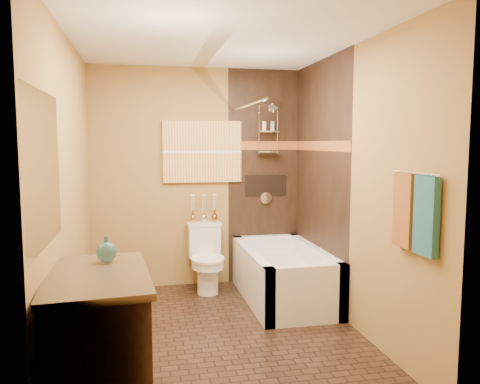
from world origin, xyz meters
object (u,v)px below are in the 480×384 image
object	(u,v)px
sunset_painting	(202,152)
bathtub	(283,279)
toilet	(206,257)
vanity	(97,343)

from	to	relation	value
sunset_painting	bathtub	xyz separation A→B (m)	(0.75, -0.73, -1.33)
toilet	vanity	world-z (taller)	vanity
bathtub	vanity	world-z (taller)	vanity
bathtub	toilet	xyz separation A→B (m)	(-0.75, 0.47, 0.16)
toilet	vanity	size ratio (longest dim) A/B	0.72
bathtub	vanity	xyz separation A→B (m)	(-1.72, -1.75, 0.22)
vanity	toilet	bearing A→B (deg)	61.63
toilet	bathtub	bearing A→B (deg)	-35.55
bathtub	vanity	distance (m)	2.47
sunset_painting	toilet	size ratio (longest dim) A/B	1.21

